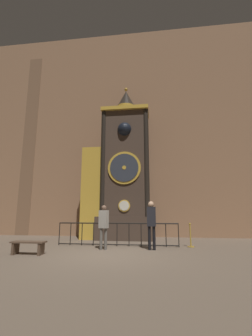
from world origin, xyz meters
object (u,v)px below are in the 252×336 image
visitor_near (104,223)px  stanchion_post (191,239)px  visitor_bench (28,245)px  clock_tower (120,173)px  visitor_far (151,220)px

visitor_near → stanchion_post: bearing=35.9°
visitor_bench → clock_tower: bearing=62.1°
clock_tower → visitor_bench: bearing=-117.9°
visitor_bench → stanchion_post: bearing=22.6°
visitor_near → visitor_bench: size_ratio=1.44×
visitor_near → visitor_far: size_ratio=0.92×
stanchion_post → visitor_bench: 6.26m
stanchion_post → visitor_far: bearing=-149.7°
visitor_near → visitor_bench: (-2.33, -1.30, -0.71)m
clock_tower → visitor_near: bearing=-92.3°
visitor_far → visitor_bench: (-4.19, -1.48, -0.81)m
visitor_far → visitor_bench: 4.52m
visitor_far → stanchion_post: size_ratio=1.89×
visitor_far → stanchion_post: bearing=29.5°
clock_tower → visitor_bench: 6.20m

